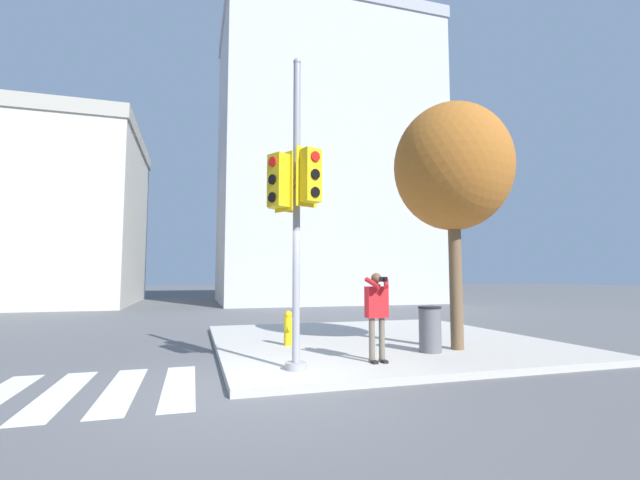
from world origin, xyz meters
name	(u,v)px	position (x,y,z in m)	size (l,w,h in m)	color
ground_plane	(260,388)	(0.00, 0.00, 0.00)	(160.00, 160.00, 0.00)	#5B5B5E
sidewalk_corner	(377,341)	(3.50, 3.50, 0.07)	(8.00, 8.00, 0.13)	#BCB7AD
traffic_signal_pole	(292,195)	(0.57, 0.45, 3.11)	(0.88, 1.13, 5.50)	#939399
person_photographer	(377,308)	(2.26, 0.68, 1.11)	(0.50, 0.53, 1.64)	black
street_tree	(453,168)	(4.50, 1.48, 4.14)	(2.61, 2.61, 5.47)	brown
fire_hydrant	(288,328)	(1.09, 3.05, 0.52)	(0.20, 0.26, 0.79)	yellow
trash_bin	(430,329)	(3.75, 1.34, 0.61)	(0.48, 0.48, 0.95)	#5B5B60
building_left	(6,214)	(-11.89, 22.89, 5.42)	(14.86, 11.83, 10.81)	beige
building_right	(324,161)	(7.64, 21.56, 9.82)	(14.37, 9.90, 19.61)	#BCBCC1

